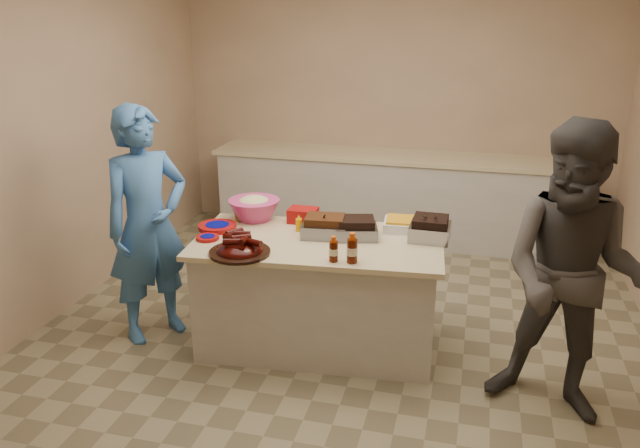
% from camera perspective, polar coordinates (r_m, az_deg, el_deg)
% --- Properties ---
extents(room, '(4.50, 5.00, 2.70)m').
position_cam_1_polar(room, '(4.71, 1.82, -10.37)').
color(room, tan).
rests_on(room, ground).
extents(back_counter, '(3.60, 0.64, 0.90)m').
position_cam_1_polar(back_counter, '(6.53, 6.13, 2.53)').
color(back_counter, beige).
rests_on(back_counter, ground).
extents(island, '(1.77, 1.04, 0.81)m').
position_cam_1_polar(island, '(4.65, -0.16, -10.80)').
color(island, beige).
rests_on(island, ground).
extents(rib_platter, '(0.48, 0.48, 0.16)m').
position_cam_1_polar(rib_platter, '(4.10, -7.34, -2.71)').
color(rib_platter, '#3A0602').
rests_on(rib_platter, island).
extents(pulled_pork_tray, '(0.34, 0.27, 0.09)m').
position_cam_1_polar(pulled_pork_tray, '(4.37, 0.45, -1.11)').
color(pulled_pork_tray, '#47230F').
rests_on(pulled_pork_tray, island).
extents(brisket_tray, '(0.34, 0.30, 0.09)m').
position_cam_1_polar(brisket_tray, '(4.35, 3.31, -1.21)').
color(brisket_tray, black).
rests_on(brisket_tray, island).
extents(roasting_pan, '(0.28, 0.28, 0.11)m').
position_cam_1_polar(roasting_pan, '(4.38, 9.97, -1.37)').
color(roasting_pan, gray).
rests_on(roasting_pan, island).
extents(coleslaw_bowl, '(0.42, 0.42, 0.26)m').
position_cam_1_polar(coleslaw_bowl, '(4.73, -6.00, 0.44)').
color(coleslaw_bowl, '#C53A7B').
rests_on(coleslaw_bowl, island).
extents(sausage_plate, '(0.36, 0.36, 0.05)m').
position_cam_1_polar(sausage_plate, '(4.52, 0.52, -0.40)').
color(sausage_plate, silver).
rests_on(sausage_plate, island).
extents(mac_cheese_dish, '(0.35, 0.27, 0.09)m').
position_cam_1_polar(mac_cheese_dish, '(4.53, 7.98, -0.53)').
color(mac_cheese_dish, gold).
rests_on(mac_cheese_dish, island).
extents(bbq_bottle_a, '(0.07, 0.07, 0.20)m').
position_cam_1_polar(bbq_bottle_a, '(3.94, 2.93, -3.53)').
color(bbq_bottle_a, '#401002').
rests_on(bbq_bottle_a, island).
extents(bbq_bottle_b, '(0.06, 0.06, 0.17)m').
position_cam_1_polar(bbq_bottle_b, '(3.95, 1.24, -3.42)').
color(bbq_bottle_b, '#401002').
rests_on(bbq_bottle_b, island).
extents(mustard_bottle, '(0.05, 0.05, 0.12)m').
position_cam_1_polar(mustard_bottle, '(4.47, -1.94, -0.64)').
color(mustard_bottle, '#EFA401').
rests_on(mustard_bottle, island).
extents(sauce_bowl, '(0.14, 0.05, 0.14)m').
position_cam_1_polar(sauce_bowl, '(4.48, 0.88, -0.56)').
color(sauce_bowl, silver).
rests_on(sauce_bowl, island).
extents(plate_stack_large, '(0.30, 0.30, 0.03)m').
position_cam_1_polar(plate_stack_large, '(4.57, -9.35, -0.44)').
color(plate_stack_large, maroon).
rests_on(plate_stack_large, island).
extents(plate_stack_small, '(0.17, 0.17, 0.02)m').
position_cam_1_polar(plate_stack_small, '(4.38, -10.23, -1.38)').
color(plate_stack_small, maroon).
rests_on(plate_stack_small, island).
extents(plastic_cup, '(0.12, 0.11, 0.11)m').
position_cam_1_polar(plastic_cup, '(4.71, -7.29, 0.29)').
color(plastic_cup, '#8B5D1D').
rests_on(plastic_cup, island).
extents(basket_stack, '(0.21, 0.16, 0.10)m').
position_cam_1_polar(basket_stack, '(4.65, -1.55, 0.19)').
color(basket_stack, maroon).
rests_on(basket_stack, island).
extents(guest_blue, '(1.76, 1.50, 0.41)m').
position_cam_1_polar(guest_blue, '(4.94, -14.56, -9.55)').
color(guest_blue, '#3B71B5').
rests_on(guest_blue, ground).
extents(guest_gray, '(1.29, 1.94, 0.67)m').
position_cam_1_polar(guest_gray, '(4.23, 20.60, -15.56)').
color(guest_gray, '#47443F').
rests_on(guest_gray, ground).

